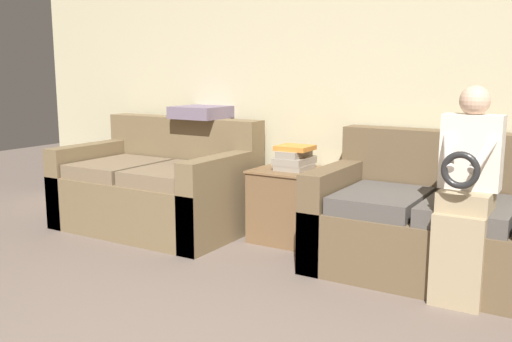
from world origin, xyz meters
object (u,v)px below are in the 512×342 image
at_px(child_left_seated, 466,187).
at_px(couch_main, 473,230).
at_px(couch_side, 159,189).
at_px(book_stack, 294,158).
at_px(side_shelf, 294,204).
at_px(throw_pillow, 201,112).

bearing_deg(child_left_seated, couch_main, 92.10).
height_order(couch_side, book_stack, couch_side).
bearing_deg(book_stack, couch_side, -167.30).
height_order(couch_main, side_shelf, couch_main).
bearing_deg(throw_pillow, side_shelf, -5.69).
bearing_deg(side_shelf, couch_main, -6.53).
height_order(child_left_seated, side_shelf, child_left_seated).
height_order(couch_main, throw_pillow, throw_pillow).
relative_size(couch_main, side_shelf, 3.41).
xyz_separation_m(couch_main, book_stack, (-1.33, 0.16, 0.32)).
xyz_separation_m(couch_main, couch_side, (-2.45, -0.09, 0.01)).
distance_m(book_stack, throw_pillow, 0.98).
height_order(child_left_seated, book_stack, child_left_seated).
distance_m(couch_main, throw_pillow, 2.35).
bearing_deg(book_stack, child_left_seated, -21.95).
bearing_deg(child_left_seated, couch_side, 173.33).
relative_size(couch_side, book_stack, 4.89).
relative_size(couch_side, throw_pillow, 3.70).
xyz_separation_m(couch_side, side_shelf, (1.13, 0.25, -0.04)).
distance_m(child_left_seated, throw_pillow, 2.37).
relative_size(couch_main, child_left_seated, 1.61).
distance_m(couch_side, child_left_seated, 2.51).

